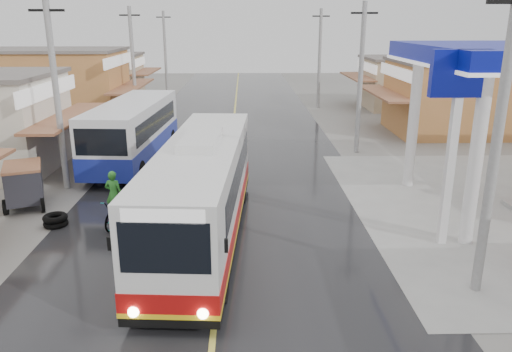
% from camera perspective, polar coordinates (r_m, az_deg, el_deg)
% --- Properties ---
extents(ground, '(120.00, 120.00, 0.00)m').
position_cam_1_polar(ground, '(13.78, -4.46, -13.20)').
color(ground, slate).
rests_on(ground, ground).
extents(road, '(12.00, 90.00, 0.02)m').
position_cam_1_polar(road, '(27.77, -2.90, 2.68)').
color(road, black).
rests_on(road, ground).
extents(centre_line, '(0.15, 90.00, 0.01)m').
position_cam_1_polar(centre_line, '(27.76, -2.90, 2.71)').
color(centre_line, '#D8CC4C').
rests_on(centre_line, road).
extents(shopfronts_left, '(11.00, 44.00, 5.20)m').
position_cam_1_polar(shopfronts_left, '(33.62, -25.56, 3.56)').
color(shopfronts_left, tan).
rests_on(shopfronts_left, ground).
extents(utility_poles_left, '(1.60, 50.00, 8.00)m').
position_cam_1_polar(utility_poles_left, '(29.76, -16.47, 2.96)').
color(utility_poles_left, gray).
rests_on(utility_poles_left, ground).
extents(utility_poles_right, '(1.60, 36.00, 8.00)m').
position_cam_1_polar(utility_poles_right, '(28.45, 11.35, 2.70)').
color(utility_poles_right, gray).
rests_on(utility_poles_right, ground).
extents(coach_bus, '(3.25, 11.40, 3.52)m').
position_cam_1_polar(coach_bus, '(16.39, -6.10, -1.63)').
color(coach_bus, silver).
rests_on(coach_bus, road).
extents(second_bus, '(3.20, 9.57, 3.12)m').
position_cam_1_polar(second_bus, '(26.02, -13.84, 5.00)').
color(second_bus, silver).
rests_on(second_bus, road).
extents(cyclist, '(0.99, 2.02, 2.08)m').
position_cam_1_polar(cyclist, '(18.36, -15.68, -3.46)').
color(cyclist, black).
rests_on(cyclist, ground).
extents(tricycle_near, '(2.15, 2.42, 1.70)m').
position_cam_1_polar(tricycle_near, '(21.40, -25.04, -0.72)').
color(tricycle_near, '#26262D').
rests_on(tricycle_near, ground).
extents(tyre_stack, '(0.86, 0.86, 0.44)m').
position_cam_1_polar(tyre_stack, '(19.16, -21.95, -4.72)').
color(tyre_stack, black).
rests_on(tyre_stack, ground).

